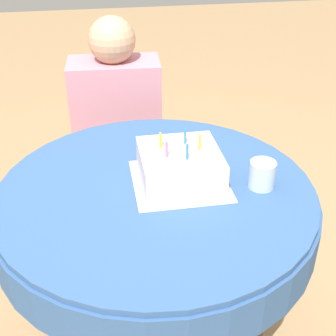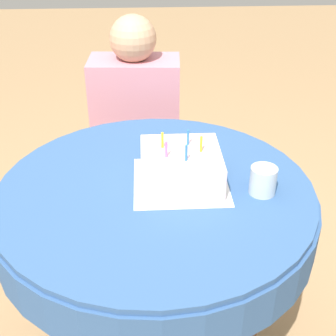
{
  "view_description": "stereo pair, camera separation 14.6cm",
  "coord_description": "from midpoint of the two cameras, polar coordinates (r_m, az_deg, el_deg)",
  "views": [
    {
      "loc": [
        -0.17,
        -1.22,
        1.59
      ],
      "look_at": [
        0.04,
        0.01,
        0.83
      ],
      "focal_mm": 50.0,
      "sensor_mm": 36.0,
      "label": 1
    },
    {
      "loc": [
        -0.03,
        -1.24,
        1.59
      ],
      "look_at": [
        0.04,
        0.01,
        0.83
      ],
      "focal_mm": 50.0,
      "sensor_mm": 36.0,
      "label": 2
    }
  ],
  "objects": [
    {
      "name": "birthday_cake",
      "position": [
        1.48,
        4.38,
        0.05
      ],
      "size": [
        0.25,
        0.25,
        0.16
      ],
      "color": "silver",
      "rests_on": "dining_table"
    },
    {
      "name": "napkin",
      "position": [
        1.51,
        4.3,
        -1.73
      ],
      "size": [
        0.3,
        0.3,
        0.0
      ],
      "color": "white",
      "rests_on": "dining_table"
    },
    {
      "name": "dining_table",
      "position": [
        1.53,
        1.19,
        -5.29
      ],
      "size": [
        1.03,
        1.03,
        0.77
      ],
      "color": "#335689",
      "rests_on": "ground_plane"
    },
    {
      "name": "drinking_glass",
      "position": [
        1.48,
        14.31,
        -1.57
      ],
      "size": [
        0.08,
        0.08,
        0.09
      ],
      "color": "silver",
      "rests_on": "dining_table"
    },
    {
      "name": "person",
      "position": [
        2.19,
        -2.08,
        6.68
      ],
      "size": [
        0.42,
        0.33,
        1.12
      ],
      "rotation": [
        0.0,
        0.0,
        -0.06
      ],
      "color": "tan",
      "rests_on": "ground_plane"
    },
    {
      "name": "chair",
      "position": [
        2.37,
        -1.91,
        2.88
      ],
      "size": [
        0.42,
        0.42,
        0.85
      ],
      "rotation": [
        0.0,
        0.0,
        -0.06
      ],
      "color": "brown",
      "rests_on": "ground_plane"
    }
  ]
}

